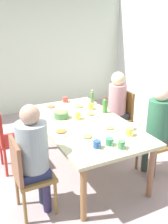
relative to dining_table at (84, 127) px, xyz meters
name	(u,v)px	position (x,y,z in m)	size (l,w,h in m)	color
ground_plane	(84,169)	(0.00, 0.00, -0.66)	(6.40, 6.40, 0.00)	#A49294
wall_left	(26,52)	(-2.73, 0.00, 0.64)	(0.12, 4.75, 2.60)	silver
dining_table	(84,127)	(0.00, 0.00, 0.00)	(1.96, 1.09, 0.73)	#BEBC91
chair_0	(161,138)	(0.49, 0.93, -0.15)	(0.40, 0.40, 0.90)	olive
person_0	(158,123)	(0.49, 0.84, 0.09)	(0.30, 0.30, 1.25)	#40464B
chair_1	(8,136)	(-0.49, -0.93, -0.15)	(0.40, 0.40, 0.90)	#B72828
chair_2	(121,114)	(-0.49, 0.93, -0.15)	(0.40, 0.40, 0.90)	olive
person_2	(117,102)	(-0.49, 0.83, 0.08)	(0.30, 0.30, 1.23)	#3B3C49
chair_3	(27,173)	(0.49, -0.93, -0.15)	(0.40, 0.40, 0.90)	olive
person_3	(33,150)	(0.49, -0.84, 0.10)	(0.33, 0.33, 1.26)	#2C3854
plate_0	(79,107)	(-0.55, 0.18, 0.08)	(0.26, 0.26, 0.04)	white
plate_1	(51,107)	(-0.73, -0.20, 0.08)	(0.24, 0.24, 0.04)	white
plate_2	(87,137)	(0.44, -0.18, 0.08)	(0.21, 0.21, 0.04)	#EEEACA
plate_3	(91,115)	(-0.18, 0.19, 0.08)	(0.22, 0.22, 0.04)	silver
plate_4	(109,129)	(0.34, 0.18, 0.08)	(0.21, 0.21, 0.04)	silver
plate_5	(61,132)	(0.17, -0.40, 0.08)	(0.25, 0.25, 0.04)	beige
bowl_0	(61,114)	(-0.29, -0.21, 0.12)	(0.20, 0.20, 0.11)	#50804E
cup_0	(131,126)	(0.45, 0.43, 0.11)	(0.11, 0.08, 0.08)	white
cup_1	(110,142)	(0.69, -0.03, 0.11)	(0.12, 0.09, 0.08)	#3D8C61
cup_2	(78,116)	(-0.14, -0.02, 0.12)	(0.11, 0.08, 0.10)	#E8C34A
cup_3	(129,132)	(0.59, 0.31, 0.11)	(0.12, 0.09, 0.09)	#DFCA54
cup_4	(65,100)	(-0.90, 0.11, 0.11)	(0.12, 0.08, 0.08)	#D2433A
cup_5	(122,145)	(0.82, 0.05, 0.11)	(0.11, 0.08, 0.09)	#4E8E57
cup_6	(97,144)	(0.68, -0.18, 0.11)	(0.12, 0.08, 0.08)	#315996
cup_7	(91,106)	(-0.42, 0.33, 0.11)	(0.12, 0.08, 0.09)	#E3C545
bottle_0	(105,105)	(-0.20, 0.44, 0.18)	(0.07, 0.07, 0.24)	#468935
bottle_1	(92,98)	(-0.61, 0.45, 0.18)	(0.05, 0.05, 0.23)	#54893F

